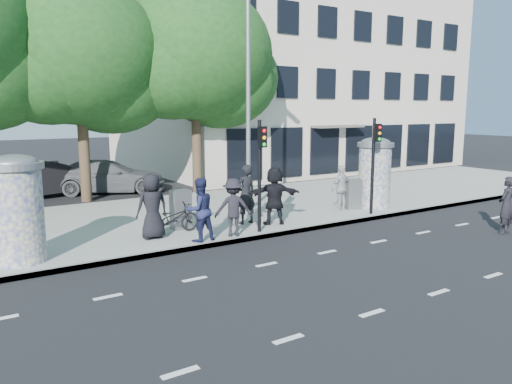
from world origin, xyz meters
TOP-DOWN VIEW (x-y plane):
  - ground at (0.00, 0.00)m, footprint 120.00×120.00m
  - sidewalk at (0.00, 7.50)m, footprint 40.00×8.00m
  - curb at (0.00, 3.55)m, footprint 40.00×0.10m
  - lane_dash_near at (0.00, -2.20)m, footprint 32.00×0.12m
  - lane_dash_far at (0.00, 1.40)m, footprint 32.00×0.12m
  - ad_column_left at (-7.20, 4.50)m, footprint 1.36×1.36m
  - ad_column_right at (5.20, 4.70)m, footprint 1.36×1.36m
  - traffic_pole_near at (-0.60, 3.79)m, footprint 0.22×0.31m
  - traffic_pole_far at (4.20, 3.79)m, footprint 0.22×0.31m
  - street_lamp at (0.80, 6.63)m, footprint 0.25×0.93m
  - tree_near_left at (-3.50, 12.70)m, footprint 6.80×6.80m
  - tree_center at (1.50, 12.30)m, footprint 7.00×7.00m
  - building at (12.00, 19.99)m, footprint 20.30×15.85m
  - ped_a at (-3.63, 4.85)m, footprint 0.94×0.61m
  - ped_b at (-0.37, 4.99)m, footprint 0.73×0.50m
  - ped_c at (-2.62, 3.86)m, footprint 0.92×0.74m
  - ped_d at (-1.52, 3.85)m, footprint 1.27×1.04m
  - ped_e at (3.69, 4.88)m, footprint 1.02×0.63m
  - ped_f at (0.36, 4.43)m, footprint 1.85×1.28m
  - man_road at (6.00, -0.08)m, footprint 0.72×0.54m
  - bicycle at (-2.92, 5.06)m, footprint 0.71×1.76m
  - cabinet_left at (-2.45, 5.51)m, footprint 0.60×0.45m
  - cabinet_right at (4.29, 4.87)m, footprint 0.64×0.55m
  - car_mid at (-4.53, 14.91)m, footprint 2.93×5.07m
  - car_right at (-2.08, 14.43)m, footprint 3.87×5.65m

SIDE VIEW (x-z plane):
  - ground at x=0.00m, z-range 0.00..0.00m
  - lane_dash_near at x=0.00m, z-range 0.00..0.01m
  - lane_dash_far at x=0.00m, z-range 0.00..0.01m
  - sidewalk at x=0.00m, z-range 0.00..0.15m
  - curb at x=0.00m, z-range -0.01..0.15m
  - bicycle at x=-2.92m, z-range 0.15..1.06m
  - cabinet_right at x=4.29m, z-range 0.15..1.27m
  - cabinet_left at x=-2.45m, z-range 0.15..1.37m
  - car_right at x=-2.08m, z-range 0.00..1.52m
  - car_mid at x=-4.53m, z-range 0.00..1.58m
  - man_road at x=6.00m, z-range 0.00..1.81m
  - ped_e at x=3.69m, z-range 0.15..1.83m
  - ped_d at x=-1.52m, z-range 0.15..1.86m
  - ped_c at x=-2.62m, z-range 0.15..1.96m
  - ped_f at x=0.36m, z-range 0.15..2.04m
  - ped_a at x=-3.63m, z-range 0.15..2.05m
  - ped_b at x=-0.37m, z-range 0.15..2.10m
  - ad_column_left at x=-7.20m, z-range 0.21..2.86m
  - ad_column_right at x=5.20m, z-range 0.21..2.86m
  - traffic_pole_near at x=-0.60m, z-range 0.53..3.93m
  - traffic_pole_far at x=4.20m, z-range 0.53..3.93m
  - street_lamp at x=0.80m, z-range 0.79..8.79m
  - building at x=12.00m, z-range -0.01..11.99m
  - tree_near_left at x=-3.50m, z-range 1.58..10.55m
  - tree_center at x=1.50m, z-range 1.66..10.96m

